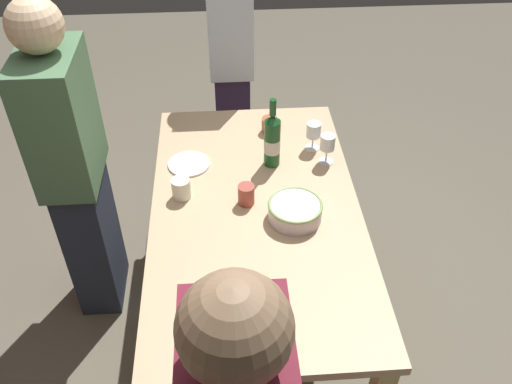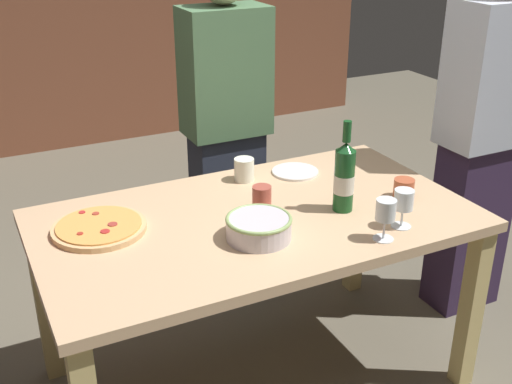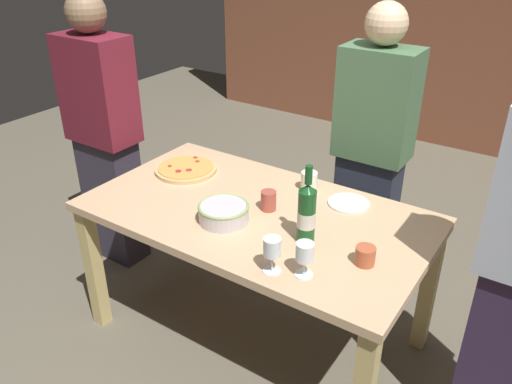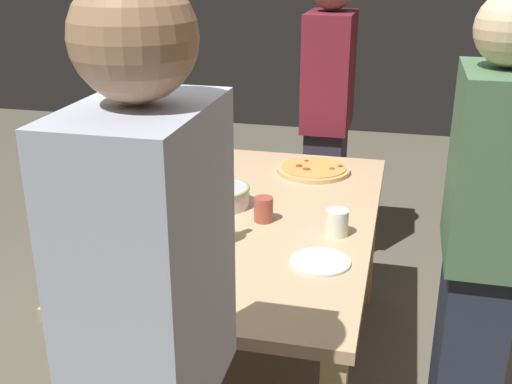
% 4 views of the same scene
% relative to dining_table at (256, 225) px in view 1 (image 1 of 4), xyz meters
% --- Properties ---
extents(ground_plane, '(8.00, 8.00, 0.00)m').
position_rel_dining_table_xyz_m(ground_plane, '(0.00, 0.00, -0.66)').
color(ground_plane, '#635D4C').
extents(dining_table, '(1.60, 0.90, 0.75)m').
position_rel_dining_table_xyz_m(dining_table, '(0.00, 0.00, 0.00)').
color(dining_table, tan).
rests_on(dining_table, ground).
extents(pizza, '(0.33, 0.33, 0.03)m').
position_rel_dining_table_xyz_m(pizza, '(-0.55, 0.14, 0.11)').
color(pizza, tan).
rests_on(pizza, dining_table).
extents(serving_bowl, '(0.23, 0.23, 0.08)m').
position_rel_dining_table_xyz_m(serving_bowl, '(-0.07, -0.16, 0.14)').
color(serving_bowl, silver).
rests_on(serving_bowl, dining_table).
extents(wine_bottle, '(0.08, 0.08, 0.35)m').
position_rel_dining_table_xyz_m(wine_bottle, '(0.32, -0.10, 0.23)').
color(wine_bottle, '#164B20').
rests_on(wine_bottle, dining_table).
extents(wine_glass_near_pizza, '(0.07, 0.07, 0.14)m').
position_rel_dining_table_xyz_m(wine_glass_near_pizza, '(0.43, -0.31, 0.19)').
color(wine_glass_near_pizza, white).
rests_on(wine_glass_near_pizza, dining_table).
extents(wine_glass_by_bottle, '(0.07, 0.07, 0.15)m').
position_rel_dining_table_xyz_m(wine_glass_by_bottle, '(0.31, -0.35, 0.20)').
color(wine_glass_by_bottle, white).
rests_on(wine_glass_by_bottle, dining_table).
extents(cup_amber, '(0.08, 0.08, 0.08)m').
position_rel_dining_table_xyz_m(cup_amber, '(0.59, -0.11, 0.13)').
color(cup_amber, '#BA5736').
rests_on(cup_amber, dining_table).
extents(cup_ceramic, '(0.08, 0.08, 0.10)m').
position_rel_dining_table_xyz_m(cup_ceramic, '(0.10, 0.32, 0.14)').
color(cup_ceramic, white).
rests_on(cup_ceramic, dining_table).
extents(cup_spare, '(0.07, 0.07, 0.09)m').
position_rel_dining_table_xyz_m(cup_spare, '(0.04, 0.04, 0.14)').
color(cup_spare, '#AA4B3C').
rests_on(cup_spare, dining_table).
extents(side_plate, '(0.20, 0.20, 0.01)m').
position_rel_dining_table_xyz_m(side_plate, '(0.33, 0.29, 0.10)').
color(side_plate, white).
rests_on(side_plate, dining_table).
extents(person_guest_left, '(0.38, 0.24, 1.68)m').
position_rel_dining_table_xyz_m(person_guest_left, '(1.15, 0.06, 0.20)').
color(person_guest_left, '#31223F').
rests_on(person_guest_left, ground).
extents(person_guest_right, '(0.39, 0.24, 1.61)m').
position_rel_dining_table_xyz_m(person_guest_right, '(0.23, 0.80, 0.16)').
color(person_guest_right, '#262C3C').
rests_on(person_guest_right, ground).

